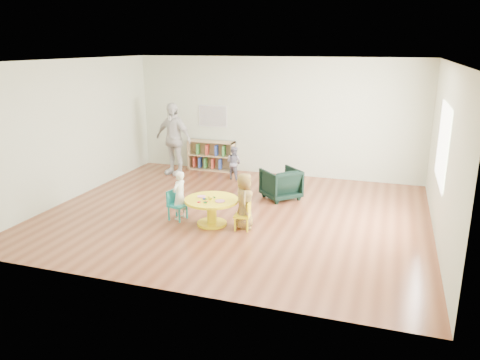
{
  "coord_description": "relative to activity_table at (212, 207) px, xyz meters",
  "views": [
    {
      "loc": [
        2.68,
        -7.85,
        3.07
      ],
      "look_at": [
        0.19,
        -0.3,
        0.76
      ],
      "focal_mm": 35.0,
      "sensor_mm": 36.0,
      "label": 1
    }
  ],
  "objects": [
    {
      "name": "adult_caretaker",
      "position": [
        -2.12,
        2.86,
        0.55
      ],
      "size": [
        1.1,
        0.66,
        1.75
      ],
      "primitive_type": "imported",
      "rotation": [
        0.0,
        0.0,
        -0.24
      ],
      "color": "silver",
      "rests_on": "ground"
    },
    {
      "name": "kid_chair_left",
      "position": [
        -0.72,
        0.05,
        -0.03
      ],
      "size": [
        0.34,
        0.34,
        0.55
      ],
      "rotation": [
        0.0,
        0.0,
        -1.75
      ],
      "color": "teal",
      "rests_on": "ground"
    },
    {
      "name": "kid_chair_right",
      "position": [
        0.62,
        -0.04,
        -0.06
      ],
      "size": [
        0.3,
        0.3,
        0.5
      ],
      "rotation": [
        0.0,
        0.0,
        1.69
      ],
      "color": "yellow",
      "rests_on": "ground"
    },
    {
      "name": "child_left",
      "position": [
        -0.66,
        0.09,
        0.12
      ],
      "size": [
        0.28,
        0.37,
        0.9
      ],
      "primitive_type": "imported",
      "rotation": [
        0.0,
        0.0,
        -1.79
      ],
      "color": "white",
      "rests_on": "ground"
    },
    {
      "name": "child_right",
      "position": [
        0.59,
        0.04,
        0.16
      ],
      "size": [
        0.42,
        0.54,
        0.98
      ],
      "primitive_type": "imported",
      "rotation": [
        0.0,
        0.0,
        1.81
      ],
      "color": "gold",
      "rests_on": "ground"
    },
    {
      "name": "activity_table",
      "position": [
        0.0,
        0.0,
        0.0
      ],
      "size": [
        0.95,
        0.95,
        0.52
      ],
      "rotation": [
        0.0,
        0.0,
        -0.23
      ],
      "color": "yellow",
      "rests_on": "ground"
    },
    {
      "name": "armchair",
      "position": [
        0.82,
        1.81,
        -0.01
      ],
      "size": [
        0.97,
        0.97,
        0.63
      ],
      "primitive_type": "imported",
      "rotation": [
        0.0,
        0.0,
        3.92
      ],
      "color": "black",
      "rests_on": "ground"
    },
    {
      "name": "room",
      "position": [
        0.23,
        0.66,
        1.56
      ],
      "size": [
        7.1,
        7.0,
        2.8
      ],
      "color": "brown",
      "rests_on": "ground"
    },
    {
      "name": "bookshelf",
      "position": [
        -1.4,
        3.52,
        0.04
      ],
      "size": [
        1.2,
        0.3,
        0.75
      ],
      "color": "tan",
      "rests_on": "ground"
    },
    {
      "name": "alphabet_poster",
      "position": [
        -1.39,
        3.64,
        1.02
      ],
      "size": [
        0.74,
        0.01,
        0.54
      ],
      "color": "silver",
      "rests_on": "ground"
    },
    {
      "name": "toddler",
      "position": [
        -0.58,
        2.88,
        0.07
      ],
      "size": [
        0.45,
        0.4,
        0.79
      ],
      "primitive_type": "imported",
      "rotation": [
        0.0,
        0.0,
        2.85
      ],
      "color": "#1A193E",
      "rests_on": "ground"
    }
  ]
}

